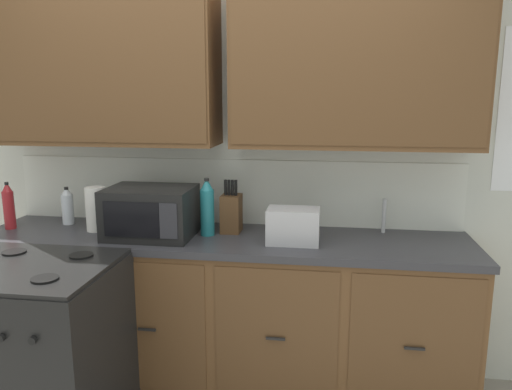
% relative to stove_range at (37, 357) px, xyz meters
% --- Properties ---
extents(wall_unit, '(3.97, 0.40, 2.42)m').
position_rel_stove_range_xyz_m(wall_unit, '(0.79, 0.83, 1.18)').
color(wall_unit, silver).
rests_on(wall_unit, ground_plane).
extents(counter_run, '(2.80, 0.64, 0.94)m').
position_rel_stove_range_xyz_m(counter_run, '(0.79, 0.63, 0.01)').
color(counter_run, black).
rests_on(counter_run, ground_plane).
extents(stove_range, '(0.76, 0.68, 0.95)m').
position_rel_stove_range_xyz_m(stove_range, '(0.00, 0.00, 0.00)').
color(stove_range, black).
rests_on(stove_range, ground_plane).
extents(microwave, '(0.48, 0.37, 0.28)m').
position_rel_stove_range_xyz_m(microwave, '(0.39, 0.57, 0.60)').
color(microwave, black).
rests_on(microwave, counter_run).
extents(toaster, '(0.28, 0.18, 0.19)m').
position_rel_stove_range_xyz_m(toaster, '(1.20, 0.56, 0.56)').
color(toaster, '#B7B7BC').
rests_on(toaster, counter_run).
extents(knife_block, '(0.11, 0.14, 0.31)m').
position_rel_stove_range_xyz_m(knife_block, '(0.82, 0.73, 0.58)').
color(knife_block, '#52361E').
rests_on(knife_block, counter_run).
extents(sink_faucet, '(0.02, 0.02, 0.20)m').
position_rel_stove_range_xyz_m(sink_faucet, '(1.70, 0.84, 0.56)').
color(sink_faucet, '#B2B5BA').
rests_on(sink_faucet, counter_run).
extents(paper_towel_roll, '(0.12, 0.12, 0.26)m').
position_rel_stove_range_xyz_m(paper_towel_roll, '(0.03, 0.64, 0.59)').
color(paper_towel_roll, white).
rests_on(paper_towel_roll, counter_run).
extents(bottle_clear, '(0.07, 0.07, 0.23)m').
position_rel_stove_range_xyz_m(bottle_clear, '(-0.21, 0.76, 0.58)').
color(bottle_clear, silver).
rests_on(bottle_clear, counter_run).
extents(bottle_teal, '(0.08, 0.08, 0.33)m').
position_rel_stove_range_xyz_m(bottle_teal, '(0.70, 0.64, 0.63)').
color(bottle_teal, '#1E707A').
rests_on(bottle_teal, counter_run).
extents(bottle_red, '(0.06, 0.06, 0.28)m').
position_rel_stove_range_xyz_m(bottle_red, '(-0.50, 0.60, 0.60)').
color(bottle_red, maroon).
rests_on(bottle_red, counter_run).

